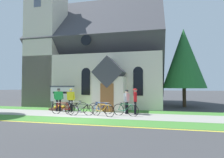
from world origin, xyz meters
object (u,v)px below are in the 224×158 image
object	(u,v)px
cyclist_in_orange_jersey	(71,98)
cyclist_in_red_jersey	(135,99)
bicycle_green	(63,108)
bicycle_white	(76,107)
bicycle_black	(126,110)
cyclist_in_yellow_jersey	(59,98)
roadside_conifer	(184,58)
church_sign	(62,94)
bicycle_silver	(81,110)
bicycle_red	(101,108)
cyclist_in_blue_jersey	(127,100)
bicycle_yellow	(103,110)

from	to	relation	value
cyclist_in_orange_jersey	cyclist_in_red_jersey	bearing A→B (deg)	-4.51
cyclist_in_orange_jersey	bicycle_green	bearing A→B (deg)	-85.68
bicycle_white	cyclist_in_red_jersey	bearing A→B (deg)	1.31
bicycle_black	cyclist_in_orange_jersey	xyz separation A→B (m)	(-4.35, 1.15, 0.61)
cyclist_in_yellow_jersey	roadside_conifer	distance (m)	11.58
church_sign	bicycle_silver	size ratio (longest dim) A/B	1.33
bicycle_green	cyclist_in_orange_jersey	world-z (taller)	cyclist_in_orange_jersey
bicycle_black	bicycle_red	distance (m)	1.92
bicycle_silver	roadside_conifer	bearing A→B (deg)	42.92
bicycle_silver	bicycle_green	size ratio (longest dim) A/B	0.92
cyclist_in_blue_jersey	cyclist_in_red_jersey	bearing A→B (deg)	-10.23
bicycle_black	bicycle_white	xyz separation A→B (m)	(-3.70, 0.67, -0.00)
church_sign	bicycle_yellow	bearing A→B (deg)	-32.41
cyclist_in_blue_jersey	roadside_conifer	bearing A→B (deg)	50.32
cyclist_in_blue_jersey	cyclist_in_orange_jersey	bearing A→B (deg)	176.30
church_sign	cyclist_in_yellow_jersey	size ratio (longest dim) A/B	1.24
bicycle_green	cyclist_in_orange_jersey	bearing A→B (deg)	94.32
bicycle_silver	cyclist_in_red_jersey	xyz separation A→B (m)	(3.39, 1.25, 0.66)
cyclist_in_yellow_jersey	cyclist_in_red_jersey	bearing A→B (deg)	-2.06
bicycle_silver	roadside_conifer	size ratio (longest dim) A/B	0.23
bicycle_yellow	cyclist_in_blue_jersey	size ratio (longest dim) A/B	1.02
cyclist_in_orange_jersey	bicycle_black	bearing A→B (deg)	-14.87
bicycle_black	cyclist_in_yellow_jersey	world-z (taller)	cyclist_in_yellow_jersey
bicycle_red	bicycle_green	bearing A→B (deg)	-161.12
bicycle_yellow	roadside_conifer	world-z (taller)	roadside_conifer
bicycle_yellow	bicycle_red	xyz separation A→B (m)	(-0.43, 1.03, 0.01)
cyclist_in_orange_jersey	roadside_conifer	distance (m)	10.75
cyclist_in_red_jersey	bicycle_silver	bearing A→B (deg)	-159.80
bicycle_silver	bicycle_yellow	size ratio (longest dim) A/B	0.97
bicycle_black	bicycle_green	distance (m)	4.25
cyclist_in_red_jersey	bicycle_white	bearing A→B (deg)	-178.69
bicycle_silver	bicycle_red	xyz separation A→B (m)	(1.02, 1.06, 0.02)
bicycle_white	cyclist_in_yellow_jersey	xyz separation A→B (m)	(-1.56, 0.31, 0.64)
church_sign	cyclist_in_yellow_jersey	distance (m)	1.36
cyclist_in_orange_jersey	cyclist_in_yellow_jersey	xyz separation A→B (m)	(-0.92, -0.18, 0.03)
cyclist_in_yellow_jersey	roadside_conifer	size ratio (longest dim) A/B	0.24
bicycle_white	bicycle_red	world-z (taller)	bicycle_white
bicycle_white	roadside_conifer	bearing A→B (deg)	34.65
cyclist_in_orange_jersey	roadside_conifer	bearing A→B (deg)	30.34
bicycle_red	cyclist_in_red_jersey	world-z (taller)	cyclist_in_red_jersey
bicycle_silver	cyclist_in_orange_jersey	distance (m)	2.31
cyclist_in_blue_jersey	church_sign	bearing A→B (deg)	166.15
bicycle_white	bicycle_green	bearing A→B (deg)	-120.54
bicycle_yellow	cyclist_in_orange_jersey	distance (m)	3.42
bicycle_yellow	cyclist_in_blue_jersey	bearing A→B (deg)	44.82
church_sign	cyclist_in_orange_jersey	world-z (taller)	church_sign
bicycle_green	roadside_conifer	size ratio (longest dim) A/B	0.25
bicycle_green	bicycle_red	distance (m)	2.55
cyclist_in_red_jersey	bicycle_yellow	bearing A→B (deg)	-147.77
cyclist_in_yellow_jersey	bicycle_green	bearing A→B (deg)	-50.13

